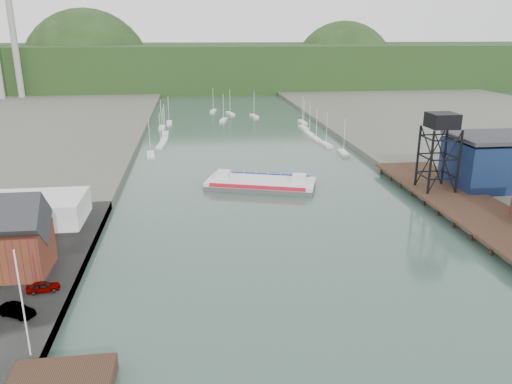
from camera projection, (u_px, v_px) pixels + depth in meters
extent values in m
cube|color=black|center=(477.00, 210.00, 93.50)|extent=(14.00, 70.00, 0.50)
cylinder|color=black|center=(446.00, 217.00, 93.12)|extent=(0.60, 0.60, 2.20)
cylinder|color=black|center=(505.00, 214.00, 94.55)|extent=(0.60, 0.60, 2.20)
cube|color=#592B19|center=(3.00, 251.00, 68.97)|extent=(12.00, 8.00, 6.50)
cube|color=silver|center=(32.00, 210.00, 87.92)|extent=(18.00, 12.00, 4.50)
cylinder|color=silver|center=(22.00, 304.00, 50.32)|extent=(0.16, 0.16, 12.00)
cylinder|color=black|center=(431.00, 163.00, 100.27)|extent=(0.50, 0.50, 13.00)
cylinder|color=black|center=(459.00, 162.00, 100.99)|extent=(0.50, 0.50, 13.00)
cylinder|color=black|center=(418.00, 156.00, 105.93)|extent=(0.50, 0.50, 13.00)
cylinder|color=black|center=(445.00, 155.00, 106.65)|extent=(0.50, 0.50, 13.00)
cube|color=black|center=(442.00, 120.00, 101.00)|extent=(5.50, 5.50, 3.00)
cube|color=#0D1E3C|center=(498.00, 164.00, 107.77)|extent=(20.00, 14.00, 10.00)
cube|color=#2D2D33|center=(502.00, 137.00, 105.96)|extent=(20.50, 14.50, 0.80)
cube|color=silver|center=(151.00, 155.00, 141.84)|extent=(2.67, 7.65, 0.90)
cube|color=silver|center=(161.00, 146.00, 152.89)|extent=(2.81, 7.67, 0.90)
cube|color=silver|center=(164.00, 140.00, 161.33)|extent=(2.35, 7.59, 0.90)
cube|color=silver|center=(165.00, 134.00, 170.68)|extent=(2.01, 7.50, 0.90)
cube|color=silver|center=(162.00, 128.00, 182.02)|extent=(2.00, 7.50, 0.90)
cube|color=silver|center=(169.00, 123.00, 191.58)|extent=(2.16, 7.54, 0.90)
cube|color=silver|center=(343.00, 153.00, 143.86)|extent=(2.53, 7.62, 0.90)
cube|color=silver|center=(326.00, 145.00, 154.44)|extent=(2.76, 7.67, 0.90)
cube|color=silver|center=(316.00, 139.00, 162.61)|extent=(2.22, 7.56, 0.90)
cube|color=silver|center=(309.00, 134.00, 171.08)|extent=(2.18, 7.54, 0.90)
cube|color=silver|center=(303.00, 128.00, 181.60)|extent=(2.46, 7.61, 0.90)
cube|color=silver|center=(302.00, 122.00, 192.82)|extent=(2.48, 7.61, 0.90)
cube|color=silver|center=(224.00, 120.00, 197.74)|extent=(3.78, 7.76, 0.90)
cube|color=silver|center=(254.00, 116.00, 206.87)|extent=(3.31, 7.74, 0.90)
cube|color=silver|center=(230.00, 114.00, 213.30)|extent=(3.76, 7.76, 0.90)
cube|color=silver|center=(213.00, 111.00, 220.04)|extent=(3.40, 7.74, 0.90)
cylinder|color=gray|center=(14.00, 40.00, 247.61)|extent=(3.20, 3.20, 60.00)
cube|color=#1F2F15|center=(214.00, 66.00, 326.72)|extent=(500.00, 120.00, 28.00)
sphere|color=#1F2F15|center=(89.00, 74.00, 318.36)|extent=(80.00, 80.00, 80.00)
sphere|color=#1F2F15|center=(343.00, 73.00, 348.78)|extent=(70.00, 70.00, 70.00)
cube|color=#49494B|center=(261.00, 185.00, 113.28)|extent=(26.06, 16.64, 0.97)
cube|color=silver|center=(261.00, 182.00, 113.01)|extent=(26.06, 16.64, 0.78)
cube|color=red|center=(257.00, 187.00, 108.37)|extent=(20.38, 6.65, 0.87)
cube|color=navy|center=(264.00, 175.00, 117.54)|extent=(20.38, 6.65, 0.87)
cube|color=silver|center=(223.00, 175.00, 114.17)|extent=(3.66, 3.66, 1.94)
cube|color=silver|center=(299.00, 179.00, 111.13)|extent=(3.66, 3.66, 1.94)
imported|color=#999999|center=(43.00, 287.00, 64.66)|extent=(4.37, 2.44, 1.41)
imported|color=#999999|center=(16.00, 311.00, 59.01)|extent=(4.81, 3.51, 1.51)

